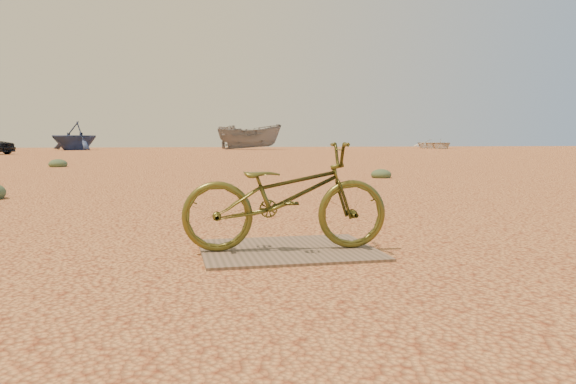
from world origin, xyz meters
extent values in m
plane|color=#E39E58|center=(0.00, 0.00, 0.00)|extent=(120.00, 120.00, 0.00)
cube|color=#76604C|center=(-0.49, -0.42, 0.01)|extent=(1.39, 1.13, 0.02)
imported|color=#51511C|center=(-0.52, -0.45, 0.45)|extent=(1.67, 0.68, 0.86)
imported|color=navy|center=(-8.84, 44.62, 1.19)|extent=(5.92, 6.00, 2.39)
imported|color=slate|center=(5.79, 44.44, 1.11)|extent=(5.87, 2.52, 2.22)
imported|color=beige|center=(24.01, 45.22, 0.46)|extent=(3.78, 4.88, 0.93)
ellipsoid|color=#516742|center=(3.48, 7.59, 0.00)|extent=(0.48, 0.48, 0.26)
ellipsoid|color=#516742|center=(-4.91, 14.73, 0.00)|extent=(0.59, 0.59, 0.33)
camera|label=1|loc=(-1.44, -4.79, 0.90)|focal=35.00mm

